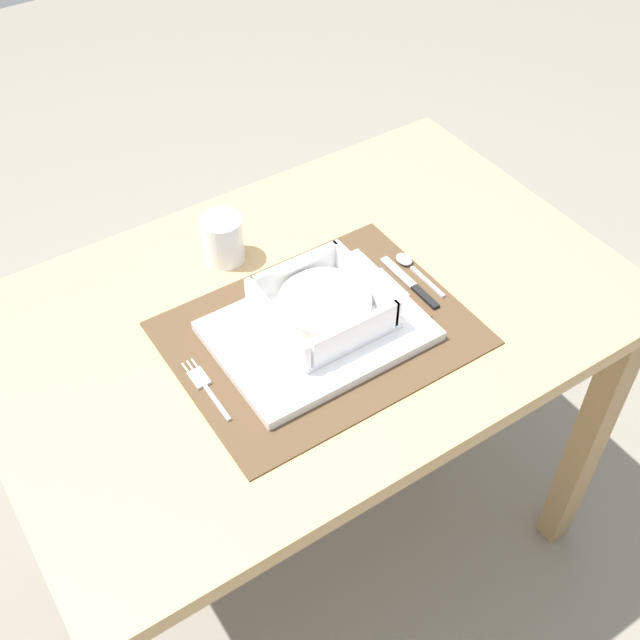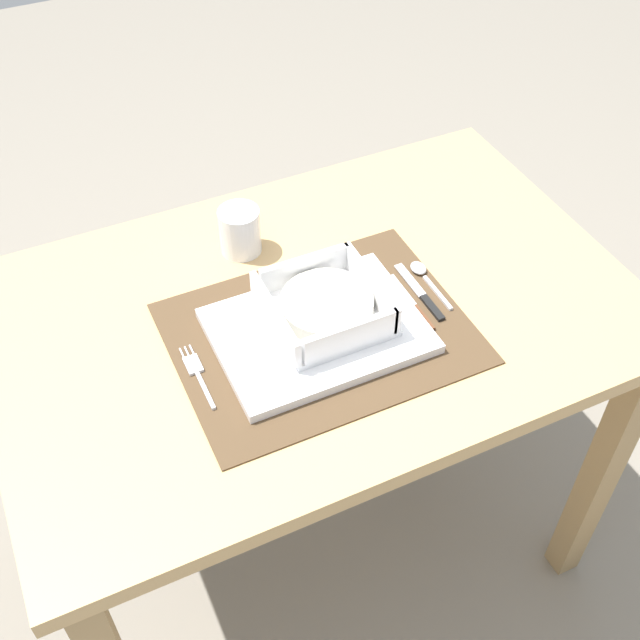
% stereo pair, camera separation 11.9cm
% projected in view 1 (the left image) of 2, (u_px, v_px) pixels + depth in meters
% --- Properties ---
extents(ground_plane, '(6.00, 6.00, 0.00)m').
position_uv_depth(ground_plane, '(312.00, 536.00, 1.77)').
color(ground_plane, gray).
extents(dining_table, '(1.01, 0.66, 0.72)m').
position_uv_depth(dining_table, '(309.00, 352.00, 1.33)').
color(dining_table, tan).
rests_on(dining_table, ground).
extents(placemat, '(0.44, 0.34, 0.00)m').
position_uv_depth(placemat, '(320.00, 333.00, 1.21)').
color(placemat, '#4C3823').
rests_on(placemat, dining_table).
extents(serving_plate, '(0.31, 0.23, 0.02)m').
position_uv_depth(serving_plate, '(318.00, 331.00, 1.20)').
color(serving_plate, white).
rests_on(serving_plate, placemat).
extents(porridge_bowl, '(0.17, 0.17, 0.06)m').
position_uv_depth(porridge_bowl, '(322.00, 307.00, 1.20)').
color(porridge_bowl, white).
rests_on(porridge_bowl, serving_plate).
extents(fork, '(0.02, 0.13, 0.00)m').
position_uv_depth(fork, '(204.00, 385.00, 1.13)').
color(fork, silver).
rests_on(fork, placemat).
extents(spoon, '(0.02, 0.11, 0.01)m').
position_uv_depth(spoon, '(410.00, 265.00, 1.31)').
color(spoon, silver).
rests_on(spoon, placemat).
extents(butter_knife, '(0.01, 0.14, 0.01)m').
position_uv_depth(butter_knife, '(413.00, 285.00, 1.28)').
color(butter_knife, black).
rests_on(butter_knife, placemat).
extents(bread_knife, '(0.01, 0.13, 0.01)m').
position_uv_depth(bread_knife, '(406.00, 297.00, 1.26)').
color(bread_knife, '#59331E').
rests_on(bread_knife, placemat).
extents(drinking_glass, '(0.07, 0.07, 0.08)m').
position_uv_depth(drinking_glass, '(223.00, 241.00, 1.31)').
color(drinking_glass, white).
rests_on(drinking_glass, dining_table).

